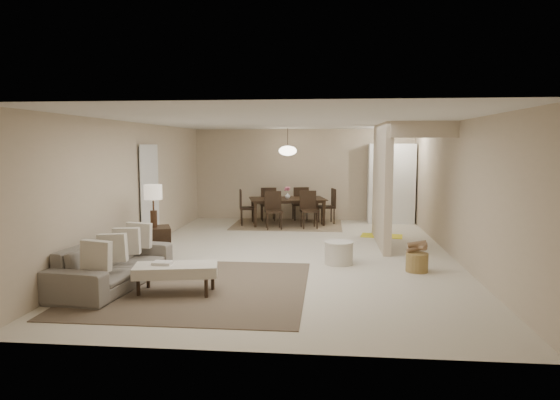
# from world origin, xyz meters

# --- Properties ---
(floor) EXTENTS (9.00, 9.00, 0.00)m
(floor) POSITION_xyz_m (0.00, 0.00, 0.00)
(floor) COLOR beige
(floor) RESTS_ON ground
(ceiling) EXTENTS (9.00, 9.00, 0.00)m
(ceiling) POSITION_xyz_m (0.00, 0.00, 2.50)
(ceiling) COLOR white
(ceiling) RESTS_ON back_wall
(back_wall) EXTENTS (6.00, 0.00, 6.00)m
(back_wall) POSITION_xyz_m (0.00, 4.50, 1.25)
(back_wall) COLOR #C5B295
(back_wall) RESTS_ON floor
(left_wall) EXTENTS (0.00, 9.00, 9.00)m
(left_wall) POSITION_xyz_m (-3.00, 0.00, 1.25)
(left_wall) COLOR #C5B295
(left_wall) RESTS_ON floor
(right_wall) EXTENTS (0.00, 9.00, 9.00)m
(right_wall) POSITION_xyz_m (3.00, 0.00, 1.25)
(right_wall) COLOR #C5B295
(right_wall) RESTS_ON floor
(partition) EXTENTS (0.15, 2.50, 2.50)m
(partition) POSITION_xyz_m (1.80, 1.25, 1.25)
(partition) COLOR #C5B295
(partition) RESTS_ON floor
(doorway) EXTENTS (0.04, 0.90, 2.04)m
(doorway) POSITION_xyz_m (-2.97, 0.60, 1.02)
(doorway) COLOR black
(doorway) RESTS_ON floor
(pantry_cabinet) EXTENTS (1.20, 0.55, 2.10)m
(pantry_cabinet) POSITION_xyz_m (2.35, 4.15, 1.05)
(pantry_cabinet) COLOR white
(pantry_cabinet) RESTS_ON floor
(flush_light) EXTENTS (0.44, 0.44, 0.05)m
(flush_light) POSITION_xyz_m (2.30, 3.20, 2.46)
(flush_light) COLOR white
(flush_light) RESTS_ON ceiling
(living_rug) EXTENTS (3.20, 3.20, 0.01)m
(living_rug) POSITION_xyz_m (-1.22, -2.32, 0.01)
(living_rug) COLOR brown
(living_rug) RESTS_ON floor
(sofa) EXTENTS (2.31, 1.11, 0.65)m
(sofa) POSITION_xyz_m (-2.45, -2.32, 0.32)
(sofa) COLOR slate
(sofa) RESTS_ON floor
(ottoman_bench) EXTENTS (1.22, 0.74, 0.41)m
(ottoman_bench) POSITION_xyz_m (-1.42, -2.62, 0.33)
(ottoman_bench) COLOR silver
(ottoman_bench) RESTS_ON living_rug
(side_table) EXTENTS (0.72, 0.72, 0.61)m
(side_table) POSITION_xyz_m (-2.40, -0.73, 0.31)
(side_table) COLOR black
(side_table) RESTS_ON floor
(table_lamp) EXTENTS (0.32, 0.32, 0.76)m
(table_lamp) POSITION_xyz_m (-2.40, -0.73, 1.17)
(table_lamp) COLOR #412A1B
(table_lamp) RESTS_ON side_table
(round_pouf) EXTENTS (0.51, 0.51, 0.39)m
(round_pouf) POSITION_xyz_m (0.89, -0.66, 0.20)
(round_pouf) COLOR silver
(round_pouf) RESTS_ON floor
(wicker_basket) EXTENTS (0.40, 0.40, 0.31)m
(wicker_basket) POSITION_xyz_m (2.15, -1.07, 0.15)
(wicker_basket) COLOR olive
(wicker_basket) RESTS_ON floor
(dining_rug) EXTENTS (2.80, 2.10, 0.01)m
(dining_rug) POSITION_xyz_m (-0.36, 3.59, 0.01)
(dining_rug) COLOR #8D7A57
(dining_rug) RESTS_ON floor
(dining_table) EXTENTS (2.14, 1.49, 0.68)m
(dining_table) POSITION_xyz_m (-0.36, 3.59, 0.34)
(dining_table) COLOR black
(dining_table) RESTS_ON dining_rug
(dining_chairs) EXTENTS (2.52, 2.04, 0.93)m
(dining_chairs) POSITION_xyz_m (-0.36, 3.59, 0.46)
(dining_chairs) COLOR black
(dining_chairs) RESTS_ON dining_rug
(vase) EXTENTS (0.15, 0.15, 0.15)m
(vase) POSITION_xyz_m (-0.36, 3.59, 0.76)
(vase) COLOR white
(vase) RESTS_ON dining_table
(yellow_mat) EXTENTS (1.00, 0.71, 0.01)m
(yellow_mat) POSITION_xyz_m (1.92, 2.13, 0.01)
(yellow_mat) COLOR yellow
(yellow_mat) RESTS_ON floor
(pendant_light) EXTENTS (0.46, 0.46, 0.71)m
(pendant_light) POSITION_xyz_m (-0.36, 3.59, 1.92)
(pendant_light) COLOR #412A1B
(pendant_light) RESTS_ON ceiling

